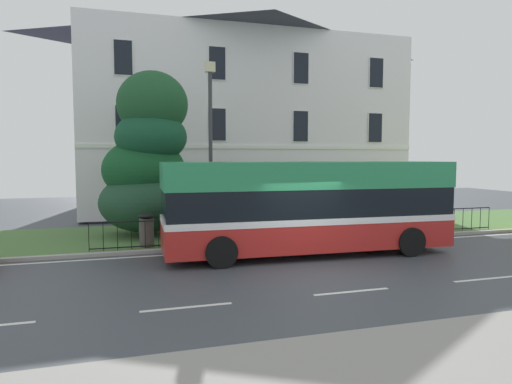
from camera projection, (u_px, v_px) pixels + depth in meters
name	position (u px, v px, depth m)	size (l,w,h in m)	color
ground_plane	(304.00, 264.00, 13.83)	(60.00, 56.00, 0.18)	#3E434A
georgian_townhouse	(235.00, 113.00, 29.08)	(18.79, 11.04, 11.88)	white
iron_verge_railing	(316.00, 226.00, 17.38)	(16.45, 0.04, 0.97)	black
evergreen_tree	(148.00, 162.00, 18.22)	(3.74, 3.74, 6.56)	#423328
single_decker_bus	(308.00, 206.00, 15.14)	(9.71, 2.91, 3.10)	#B2231F
street_lamp_post	(211.00, 140.00, 16.67)	(0.36, 0.24, 6.59)	#333338
litter_bin	(147.00, 230.00, 15.88)	(0.52, 0.52, 1.17)	#4C4742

